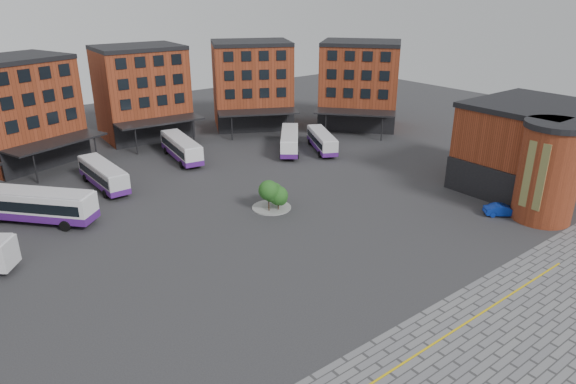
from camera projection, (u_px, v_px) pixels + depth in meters
ground at (331, 254)px, 47.74m from camera, size 160.00×160.00×0.00m
yellow_line at (476, 317)px, 38.65m from camera, size 26.00×0.15×0.02m
main_building at (118, 111)px, 70.25m from camera, size 94.14×42.48×14.60m
east_building at (531, 151)px, 59.95m from camera, size 17.40×15.40×10.60m
tree_island at (274, 194)px, 56.62m from camera, size 4.40×4.40×3.64m
bus_b at (36, 205)px, 53.48m from camera, size 10.58×11.41×3.57m
bus_c at (103, 175)px, 62.96m from camera, size 2.84×10.85×3.05m
bus_d at (181, 148)px, 73.15m from camera, size 4.33×11.61×3.20m
bus_e at (290, 141)px, 76.81m from camera, size 8.79×10.00×3.06m
bus_f at (322, 141)px, 77.30m from camera, size 6.65×10.03×2.84m
blue_car at (503, 210)px, 55.54m from camera, size 3.87×3.54×1.28m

